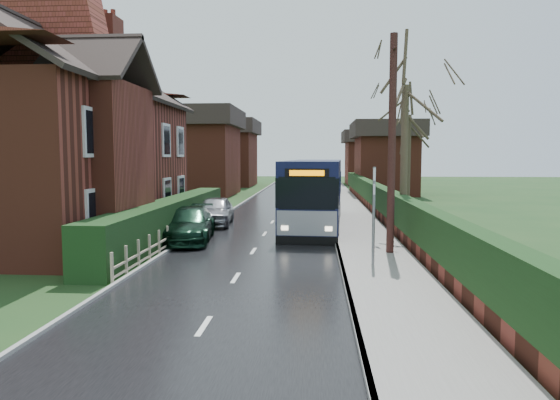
# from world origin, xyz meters

# --- Properties ---
(ground) EXTENTS (140.00, 140.00, 0.00)m
(ground) POSITION_xyz_m (0.00, 0.00, 0.00)
(ground) COLOR #28411C
(ground) RESTS_ON ground
(road) EXTENTS (6.00, 100.00, 0.02)m
(road) POSITION_xyz_m (0.00, 10.00, 0.01)
(road) COLOR black
(road) RESTS_ON ground
(pavement) EXTENTS (2.50, 100.00, 0.14)m
(pavement) POSITION_xyz_m (4.25, 10.00, 0.07)
(pavement) COLOR slate
(pavement) RESTS_ON ground
(kerb_right) EXTENTS (0.12, 100.00, 0.14)m
(kerb_right) POSITION_xyz_m (3.05, 10.00, 0.07)
(kerb_right) COLOR gray
(kerb_right) RESTS_ON ground
(kerb_left) EXTENTS (0.12, 100.00, 0.10)m
(kerb_left) POSITION_xyz_m (-3.05, 10.00, 0.05)
(kerb_left) COLOR gray
(kerb_left) RESTS_ON ground
(front_hedge) EXTENTS (1.20, 16.00, 1.60)m
(front_hedge) POSITION_xyz_m (-3.90, 5.00, 0.80)
(front_hedge) COLOR black
(front_hedge) RESTS_ON ground
(picket_fence) EXTENTS (0.10, 16.00, 0.90)m
(picket_fence) POSITION_xyz_m (-3.15, 5.00, 0.45)
(picket_fence) COLOR gray
(picket_fence) RESTS_ON ground
(right_wall_hedge) EXTENTS (0.60, 50.00, 1.80)m
(right_wall_hedge) POSITION_xyz_m (5.80, 10.00, 1.02)
(right_wall_hedge) COLOR maroon
(right_wall_hedge) RESTS_ON ground
(brick_house) EXTENTS (9.30, 14.60, 10.30)m
(brick_house) POSITION_xyz_m (-8.73, 4.78, 4.38)
(brick_house) COLOR maroon
(brick_house) RESTS_ON ground
(bus) EXTENTS (3.03, 10.77, 3.24)m
(bus) POSITION_xyz_m (2.20, 8.59, 1.60)
(bus) COLOR black
(bus) RESTS_ON ground
(car_silver) EXTENTS (2.03, 4.34, 1.44)m
(car_silver) POSITION_xyz_m (-2.80, 8.86, 0.72)
(car_silver) COLOR #A2A0A5
(car_silver) RESTS_ON ground
(car_green) EXTENTS (2.45, 4.92, 1.37)m
(car_green) POSITION_xyz_m (-2.90, 4.00, 0.69)
(car_green) COLOR black
(car_green) RESTS_ON ground
(car_distant) EXTENTS (1.84, 4.42, 1.42)m
(car_distant) POSITION_xyz_m (2.00, 40.74, 0.71)
(car_distant) COLOR black
(car_distant) RESTS_ON ground
(bus_stop_sign) EXTENTS (0.12, 0.47, 3.12)m
(bus_stop_sign) POSITION_xyz_m (4.00, -0.46, 2.05)
(bus_stop_sign) COLOR slate
(bus_stop_sign) RESTS_ON ground
(telegraph_pole) EXTENTS (0.26, 0.97, 7.51)m
(telegraph_pole) POSITION_xyz_m (4.80, 1.51, 3.80)
(telegraph_pole) COLOR black
(telegraph_pole) RESTS_ON ground
(tree_right_near) EXTENTS (4.26, 4.26, 9.19)m
(tree_right_near) POSITION_xyz_m (6.00, 6.00, 6.87)
(tree_right_near) COLOR #3E3225
(tree_right_near) RESTS_ON ground
(tree_right_far) EXTENTS (4.59, 4.59, 8.86)m
(tree_right_far) POSITION_xyz_m (8.46, 18.57, 6.62)
(tree_right_far) COLOR #362B1F
(tree_right_far) RESTS_ON ground
(tree_house_side) EXTENTS (3.90, 3.90, 8.87)m
(tree_house_side) POSITION_xyz_m (-8.01, 15.45, 6.63)
(tree_house_side) COLOR #34261E
(tree_house_side) RESTS_ON ground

